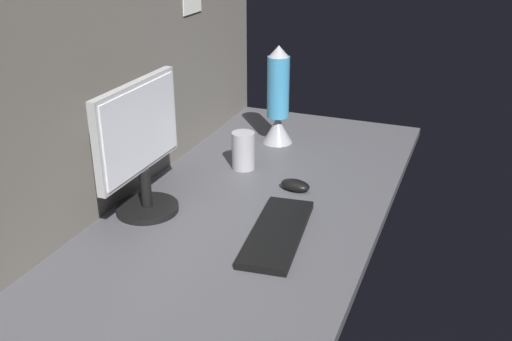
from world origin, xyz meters
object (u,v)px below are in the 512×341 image
Objects in this scene: keyboard at (277,233)px; lava_lamp at (278,103)px; mouse at (295,185)px; mug_steel at (243,150)px; monitor at (140,144)px.

keyboard is 70.67cm from lava_lamp.
mouse is 43.63cm from lava_lamp.
mug_steel is at bearing 74.20° from mouse.
keyboard is 3.85× the size of mouse.
mouse is (28.79, -36.11, -19.06)cm from monitor.
monitor is 1.05× the size of lava_lamp.
monitor is 1.03× the size of keyboard.
keyboard is (0.45, -40.38, -19.76)cm from monitor.
mouse is 24.23cm from mug_steel.
lava_lamp reaches higher than mouse.
lava_lamp is at bearing -5.45° from mug_steel.
monitor reaches higher than mug_steel.
keyboard is 46.50cm from mug_steel.
monitor is at bearing 84.16° from keyboard.
monitor reaches higher than mouse.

